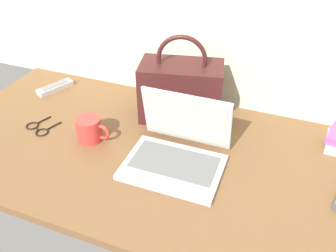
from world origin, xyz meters
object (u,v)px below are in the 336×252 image
Objects in this scene: coffee_mug at (90,129)px; handbag at (181,90)px; remote_control_far at (55,87)px; laptop at (178,150)px; eyeglasses at (38,128)px.

handbag reaches higher than coffee_mug.
remote_control_far is (-0.33, 0.25, -0.03)m from coffee_mug.
laptop is at bearing 0.13° from coffee_mug.
coffee_mug is 0.22m from eyeglasses.
eyeglasses is at bearing -174.52° from coffee_mug.
coffee_mug is 0.42m from remote_control_far.
handbag reaches higher than laptop.
laptop is at bearing -72.37° from handbag.
remote_control_far is 0.50× the size of handbag.
handbag reaches higher than remote_control_far.
laptop is 0.27m from handbag.
coffee_mug is at bearing 5.48° from eyeglasses.
laptop is at bearing 2.26° from eyeglasses.
coffee_mug is at bearing -179.87° from laptop.
eyeglasses is (-0.54, -0.02, -0.04)m from laptop.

